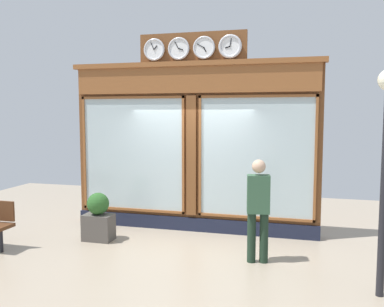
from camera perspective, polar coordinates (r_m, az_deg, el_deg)
name	(u,v)px	position (r m, az deg, el deg)	size (l,w,h in m)	color
ground_plane	(141,284)	(6.24, -7.03, -17.38)	(14.00, 14.00, 0.00)	gray
shop_facade	(194,145)	(8.55, 0.22, 1.14)	(5.19, 0.42, 4.03)	brown
pedestrian	(258,206)	(6.84, 9.08, -7.16)	(0.39, 0.28, 1.69)	#1C2F21
planter_box	(99,227)	(8.26, -12.71, -9.86)	(0.56, 0.36, 0.50)	#4C4742
planter_shrub	(98,204)	(8.15, -12.78, -6.74)	(0.42, 0.42, 0.42)	#285623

